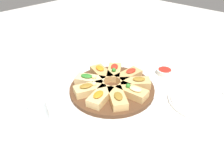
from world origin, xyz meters
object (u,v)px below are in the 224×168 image
(plate_right, at_px, (200,100))
(water_glass, at_px, (38,111))
(plate_left, at_px, (61,56))
(dipping_bowl, at_px, (165,71))
(serving_board, at_px, (112,89))
(napkin_stack, at_px, (86,158))

(plate_right, xyz_separation_m, water_glass, (-0.37, -0.48, 0.03))
(plate_left, height_order, plate_right, same)
(dipping_bowl, bearing_deg, water_glass, -105.23)
(serving_board, height_order, water_glass, water_glass)
(napkin_stack, height_order, dipping_bowl, dipping_bowl)
(serving_board, xyz_separation_m, water_glass, (-0.07, -0.30, 0.03))
(serving_board, bearing_deg, plate_right, 30.24)
(napkin_stack, xyz_separation_m, dipping_bowl, (-0.09, 0.57, 0.01))
(serving_board, bearing_deg, napkin_stack, -59.14)
(serving_board, bearing_deg, water_glass, -102.64)
(plate_left, distance_m, water_glass, 0.48)
(serving_board, xyz_separation_m, dipping_bowl, (0.09, 0.27, 0.00))
(plate_right, bearing_deg, serving_board, -149.76)
(plate_right, height_order, water_glass, water_glass)
(plate_left, relative_size, water_glass, 3.20)
(plate_right, height_order, dipping_bowl, dipping_bowl)
(serving_board, height_order, plate_left, same)
(plate_left, height_order, napkin_stack, plate_left)
(plate_left, height_order, dipping_bowl, dipping_bowl)
(plate_left, bearing_deg, serving_board, -5.07)
(plate_right, distance_m, napkin_stack, 0.50)
(water_glass, relative_size, napkin_stack, 0.75)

